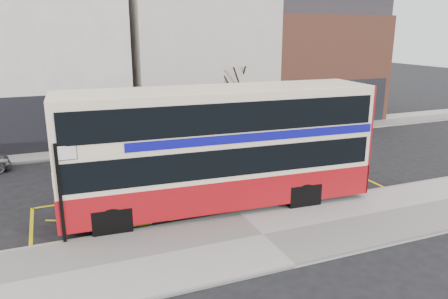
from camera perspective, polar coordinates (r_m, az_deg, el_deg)
name	(u,v)px	position (r m, az deg, el deg)	size (l,w,h in m)	color
ground	(235,212)	(16.42, 1.40, -8.15)	(120.00, 120.00, 0.00)	black
pavement	(263,236)	(14.51, 5.10, -11.22)	(40.00, 4.00, 0.15)	#A4A09B
kerb	(239,214)	(16.08, 1.94, -8.40)	(40.00, 0.15, 0.15)	gray
far_pavement	(161,142)	(26.32, -8.20, 1.00)	(50.00, 3.00, 0.15)	#A4A09B
road_markings	(219,197)	(17.79, -0.67, -6.22)	(14.00, 3.40, 0.01)	yellow
terrace_left	(52,51)	(28.80, -21.55, 11.91)	(8.00, 8.01, 11.80)	white
terrace_green_shop	(194,52)	(30.35, -3.90, 12.58)	(9.00, 8.01, 11.30)	beige
terrace_right	(308,57)	(34.29, 10.86, 11.84)	(9.00, 8.01, 10.30)	#9B553E
double_decker_bus	(220,147)	(16.02, -0.59, 0.34)	(11.55, 3.27, 4.56)	#FEE6C1
bus_stop_post	(61,184)	(14.14, -20.48, -4.24)	(0.79, 0.13, 3.18)	black
car_grey	(129,139)	(24.53, -12.25, 1.39)	(1.62, 4.63, 1.53)	#45484E
car_white	(295,128)	(27.59, 9.32, 2.80)	(1.77, 4.35, 1.26)	silver
street_tree_right	(231,75)	(27.55, 0.93, 9.73)	(2.60, 2.60, 5.61)	black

